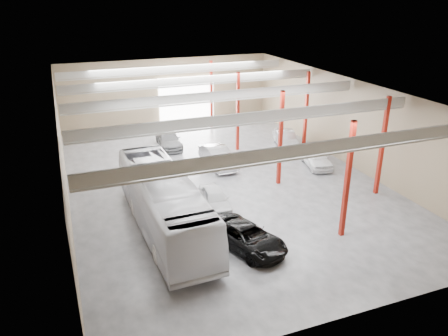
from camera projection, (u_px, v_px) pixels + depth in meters
depot_shell at (221, 115)px, 31.76m from camera, size 22.12×32.12×7.06m
coach_bus at (164, 202)px, 25.80m from camera, size 3.35×12.93×3.58m
black_sedan at (247, 237)px, 24.21m from camera, size 3.90×5.55×1.41m
car_row_a at (215, 199)px, 28.71m from camera, size 1.98×4.17×1.38m
car_row_b at (218, 157)px, 35.56m from camera, size 1.87×4.97×1.62m
car_row_c at (169, 139)px, 40.10m from camera, size 2.39×5.06×1.42m
car_right_near at (286, 139)px, 40.19m from camera, size 2.69×4.75×1.48m
car_right_far at (316, 157)px, 35.69m from camera, size 2.64×4.61×1.48m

